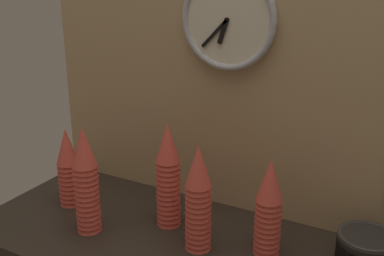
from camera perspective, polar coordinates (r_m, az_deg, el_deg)
name	(u,v)px	position (r cm, az deg, el deg)	size (l,w,h in cm)	color
wall_tiled_back	(282,48)	(139.06, 10.62, 9.26)	(160.00, 3.00, 105.00)	tan
cup_stack_far_left	(68,167)	(160.10, -14.44, -4.49)	(7.30, 7.30, 26.11)	#DB4C3D
cup_stack_center_left	(168,175)	(142.11, -2.84, -5.59)	(7.30, 7.30, 32.41)	#DB4C3D
cup_stack_center_right	(269,207)	(131.03, 9.07, -9.26)	(7.30, 7.30, 27.69)	#DB4C3D
cup_stack_left	(86,180)	(142.06, -12.45, -6.06)	(7.30, 7.30, 32.41)	#DB4C3D
cup_stack_center	(198,198)	(130.69, 0.76, -8.29)	(7.30, 7.30, 30.84)	#DB4C3D
bowl_stack_right	(366,250)	(135.29, 19.90, -13.49)	(15.21, 15.21, 9.93)	black
wall_clock	(228,20)	(140.78, 4.28, 12.67)	(29.46, 2.70, 29.46)	beige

